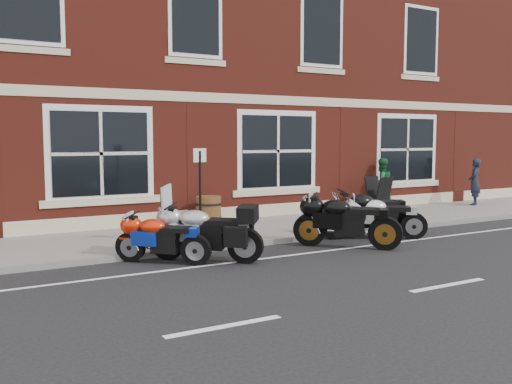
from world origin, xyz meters
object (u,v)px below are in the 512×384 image
moto_sport_black (345,220)px  barrel_planter (208,211)px  pedestrian_right (381,184)px  moto_sport_red (161,238)px  pedestrian_left (475,182)px  moto_naked_black (367,212)px  parking_sign (200,189)px  moto_touring_silver (203,230)px  a_board_sign (378,195)px  moto_sport_silver (380,216)px

moto_sport_black → barrel_planter: (-1.53, 3.59, -0.11)m
pedestrian_right → moto_sport_black: bearing=45.6°
moto_sport_red → barrel_planter: bearing=5.6°
moto_sport_black → pedestrian_left: 8.62m
moto_naked_black → parking_sign: parking_sign is taller
pedestrian_left → pedestrian_right: pedestrian_right is taller
moto_touring_silver → a_board_sign: size_ratio=1.57×
pedestrian_left → a_board_sign: size_ratio=1.39×
a_board_sign → parking_sign: size_ratio=0.55×
moto_naked_black → pedestrian_left: 7.24m
moto_naked_black → moto_sport_red: bearing=107.7°
moto_touring_silver → moto_naked_black: bearing=-42.2°
moto_sport_black → moto_sport_red: bearing=130.8°
moto_touring_silver → barrel_planter: bearing=15.5°
moto_sport_red → moto_naked_black: 5.18m
moto_naked_black → moto_sport_silver: bearing=-130.3°
moto_sport_black → barrel_planter: 3.90m
moto_sport_black → parking_sign: 3.15m
moto_sport_silver → pedestrian_left: 7.17m
moto_touring_silver → barrel_planter: moto_touring_silver is taller
moto_naked_black → pedestrian_left: size_ratio=1.48×
pedestrian_right → parking_sign: size_ratio=0.79×
moto_sport_red → pedestrian_right: pedestrian_right is taller
moto_sport_silver → pedestrian_right: bearing=-7.9°
moto_sport_black → pedestrian_left: (8.01, 3.17, 0.29)m
moto_sport_black → barrel_planter: bearing=71.0°
barrel_planter → moto_sport_red: bearing=-128.2°
pedestrian_right → parking_sign: parking_sign is taller
moto_sport_red → moto_sport_silver: (5.35, -0.07, 0.04)m
moto_sport_red → barrel_planter: (2.43, 3.09, 0.01)m
pedestrian_left → moto_touring_silver: bearing=-20.2°
pedestrian_left → pedestrian_right: bearing=-46.4°
moto_sport_red → moto_sport_black: 3.99m
moto_sport_red → pedestrian_right: 9.19m
moto_naked_black → parking_sign: size_ratio=1.13×
moto_touring_silver → parking_sign: 1.24m
moto_sport_red → a_board_sign: 8.12m
moto_touring_silver → a_board_sign: moto_touring_silver is taller
moto_touring_silver → barrel_planter: size_ratio=2.31×
pedestrian_left → pedestrian_right: size_ratio=0.96×
moto_sport_red → moto_sport_black: bearing=-53.4°
moto_sport_black → parking_sign: parking_sign is taller
barrel_planter → parking_sign: 2.80m
moto_touring_silver → moto_sport_black: bearing=-52.6°
pedestrian_left → parking_sign: (-10.83, -1.94, 0.39)m
pedestrian_left → a_board_sign: (-4.28, -0.09, -0.22)m
moto_touring_silver → moto_sport_red: (-0.76, 0.22, -0.10)m
a_board_sign → barrel_planter: size_ratio=1.48×
a_board_sign → barrel_planter: (-5.26, 0.50, -0.18)m
parking_sign → moto_naked_black: bearing=-8.0°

